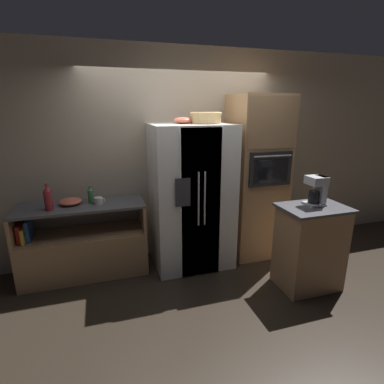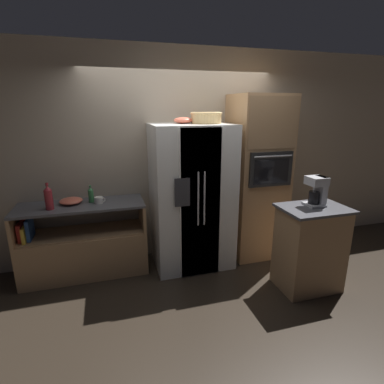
# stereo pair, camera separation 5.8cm
# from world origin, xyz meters

# --- Properties ---
(ground_plane) EXTENTS (20.00, 20.00, 0.00)m
(ground_plane) POSITION_xyz_m (0.00, 0.00, 0.00)
(ground_plane) COLOR black
(wall_back) EXTENTS (12.00, 0.06, 2.80)m
(wall_back) POSITION_xyz_m (0.00, 0.50, 1.40)
(wall_back) COLOR tan
(wall_back) RESTS_ON ground_plane
(counter_left) EXTENTS (1.49, 0.56, 0.91)m
(counter_left) POSITION_xyz_m (-1.33, 0.19, 0.33)
(counter_left) COLOR #A87F56
(counter_left) RESTS_ON ground_plane
(refrigerator) EXTENTS (1.00, 0.80, 1.85)m
(refrigerator) POSITION_xyz_m (0.05, 0.08, 0.92)
(refrigerator) COLOR white
(refrigerator) RESTS_ON ground_plane
(wall_oven) EXTENTS (0.71, 0.73, 2.21)m
(wall_oven) POSITION_xyz_m (0.99, 0.13, 1.11)
(wall_oven) COLOR #A87F56
(wall_oven) RESTS_ON ground_plane
(island_counter) EXTENTS (0.73, 0.53, 0.99)m
(island_counter) POSITION_xyz_m (1.18, -0.86, 0.50)
(island_counter) COLOR #A87F56
(island_counter) RESTS_ON ground_plane
(wicker_basket) EXTENTS (0.39, 0.39, 0.14)m
(wicker_basket) POSITION_xyz_m (0.24, 0.11, 1.92)
(wicker_basket) COLOR tan
(wicker_basket) RESTS_ON refrigerator
(fruit_bowl) EXTENTS (0.24, 0.24, 0.08)m
(fruit_bowl) POSITION_xyz_m (-0.03, 0.18, 1.89)
(fruit_bowl) COLOR #DB664C
(fruit_bowl) RESTS_ON refrigerator
(bottle_tall) EXTENTS (0.06, 0.06, 0.22)m
(bottle_tall) POSITION_xyz_m (-1.19, 0.24, 1.01)
(bottle_tall) COLOR #33723F
(bottle_tall) RESTS_ON counter_left
(bottle_short) EXTENTS (0.09, 0.09, 0.31)m
(bottle_short) POSITION_xyz_m (-1.64, 0.10, 1.05)
(bottle_short) COLOR maroon
(bottle_short) RESTS_ON counter_left
(mug) EXTENTS (0.13, 0.10, 0.08)m
(mug) POSITION_xyz_m (-1.10, 0.16, 0.96)
(mug) COLOR silver
(mug) RESTS_ON counter_left
(mixing_bowl) EXTENTS (0.27, 0.27, 0.07)m
(mixing_bowl) POSITION_xyz_m (-1.43, 0.25, 0.95)
(mixing_bowl) COLOR #DB664C
(mixing_bowl) RESTS_ON counter_left
(coffee_maker) EXTENTS (0.19, 0.19, 0.33)m
(coffee_maker) POSITION_xyz_m (1.23, -0.81, 1.16)
(coffee_maker) COLOR #B2B2B7
(coffee_maker) RESTS_ON island_counter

